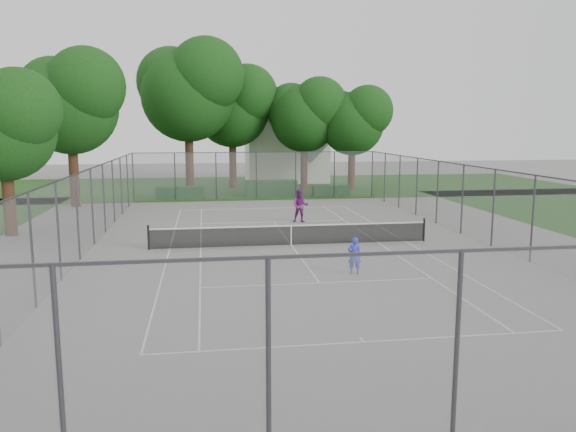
{
  "coord_description": "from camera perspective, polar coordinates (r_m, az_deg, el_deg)",
  "views": [
    {
      "loc": [
        -3.9,
        -24.94,
        5.39
      ],
      "look_at": [
        0.0,
        1.0,
        1.2
      ],
      "focal_mm": 35.0,
      "sensor_mm": 36.0,
      "label": 1
    }
  ],
  "objects": [
    {
      "name": "tree_far_left",
      "position": [
        46.89,
        -10.04,
        12.76
      ],
      "size": [
        8.62,
        7.87,
        12.39
      ],
      "color": "#371F14",
      "rests_on": "ground"
    },
    {
      "name": "hedge_left",
      "position": [
        43.4,
        -10.9,
        2.37
      ],
      "size": [
        3.56,
        1.07,
        0.89
      ],
      "primitive_type": "cube",
      "color": "#154218",
      "rests_on": "ground"
    },
    {
      "name": "tree_side_front",
      "position": [
        30.83,
        -26.89,
        8.51
      ],
      "size": [
        5.68,
        5.19,
        8.17
      ],
      "color": "#371F14",
      "rests_on": "ground"
    },
    {
      "name": "tennis_net",
      "position": [
        25.71,
        0.33,
        -1.86
      ],
      "size": [
        12.87,
        0.1,
        1.1
      ],
      "color": "black",
      "rests_on": "ground"
    },
    {
      "name": "tree_side_back",
      "position": [
        40.61,
        -21.21,
        11.09
      ],
      "size": [
        7.33,
        6.7,
        10.54
      ],
      "color": "#371F14",
      "rests_on": "ground"
    },
    {
      "name": "woman_player",
      "position": [
        31.81,
        1.26,
        1.04
      ],
      "size": [
        1.07,
        0.92,
        1.89
      ],
      "primitive_type": "imported",
      "rotation": [
        0.0,
        0.0,
        -0.24
      ],
      "color": "#6F256F",
      "rests_on": "ground"
    },
    {
      "name": "tree_far_right",
      "position": [
        48.42,
        6.67,
        9.81
      ],
      "size": [
        6.15,
        5.61,
        8.83
      ],
      "color": "#371F14",
      "rests_on": "ground"
    },
    {
      "name": "girl_player",
      "position": [
        20.84,
        6.76,
        -4.01
      ],
      "size": [
        0.55,
        0.41,
        1.38
      ],
      "primitive_type": "imported",
      "rotation": [
        0.0,
        0.0,
        2.98
      ],
      "color": "#323ABC",
      "rests_on": "ground"
    },
    {
      "name": "court_markings",
      "position": [
        25.81,
        0.33,
        -2.96
      ],
      "size": [
        11.03,
        23.83,
        0.01
      ],
      "color": "silver",
      "rests_on": "ground"
    },
    {
      "name": "tree_far_midleft",
      "position": [
        49.93,
        -5.6,
        11.27
      ],
      "size": [
        7.43,
        6.79,
        10.69
      ],
      "color": "#371F14",
      "rests_on": "ground"
    },
    {
      "name": "perimeter_fence",
      "position": [
        25.5,
        0.33,
        1.0
      ],
      "size": [
        18.08,
        34.08,
        3.52
      ],
      "color": "#38383D",
      "rests_on": "ground"
    },
    {
      "name": "hedge_right",
      "position": [
        44.12,
        4.37,
        2.59
      ],
      "size": [
        2.88,
        1.05,
        0.86
      ],
      "primitive_type": "cube",
      "color": "#154218",
      "rests_on": "ground"
    },
    {
      "name": "grass_far",
      "position": [
        51.37,
        -4.15,
        3.03
      ],
      "size": [
        60.0,
        20.0,
        0.0
      ],
      "primitive_type": "cube",
      "color": "#1B4313",
      "rests_on": "ground"
    },
    {
      "name": "ground",
      "position": [
        25.81,
        0.33,
        -2.98
      ],
      "size": [
        120.0,
        120.0,
        0.0
      ],
      "primitive_type": "plane",
      "color": "slate",
      "rests_on": "ground"
    },
    {
      "name": "tree_far_midright",
      "position": [
        48.62,
        1.78,
        10.45
      ],
      "size": [
        6.65,
        6.07,
        9.55
      ],
      "color": "#371F14",
      "rests_on": "ground"
    },
    {
      "name": "house",
      "position": [
        55.82,
        -0.21,
        7.52
      ],
      "size": [
        7.74,
        6.0,
        9.63
      ],
      "color": "white",
      "rests_on": "ground"
    },
    {
      "name": "hedge_mid",
      "position": [
        43.91,
        -1.71,
        2.84
      ],
      "size": [
        3.98,
        1.14,
        1.25
      ],
      "primitive_type": "cube",
      "color": "#154218",
      "rests_on": "ground"
    }
  ]
}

